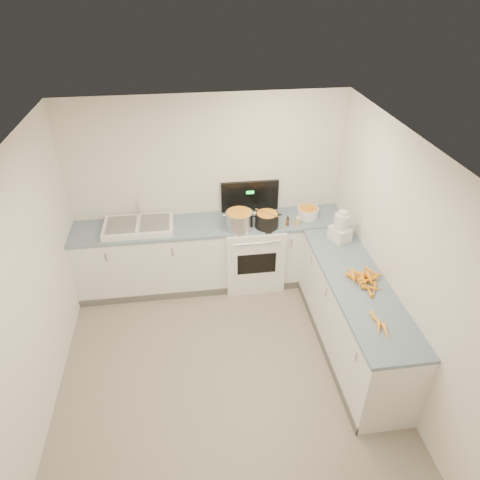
{
  "coord_description": "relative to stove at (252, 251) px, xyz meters",
  "views": [
    {
      "loc": [
        -0.26,
        -2.99,
        3.76
      ],
      "look_at": [
        0.3,
        1.1,
        1.05
      ],
      "focal_mm": 32.0,
      "sensor_mm": 36.0,
      "label": 1
    }
  ],
  "objects": [
    {
      "name": "wall_right",
      "position": [
        1.2,
        -1.69,
        0.78
      ],
      "size": [
        0.0,
        4.0,
        2.5
      ],
      "primitive_type": null,
      "rotation": [
        1.57,
        0.0,
        -1.57
      ],
      "color": "silver",
      "rests_on": "ground"
    },
    {
      "name": "steel_pot",
      "position": [
        -0.2,
        -0.14,
        0.57
      ],
      "size": [
        0.38,
        0.38,
        0.25
      ],
      "primitive_type": "cylinder",
      "rotation": [
        0.0,
        0.0,
        0.15
      ],
      "color": "silver",
      "rests_on": "stove"
    },
    {
      "name": "food_processor",
      "position": [
        0.96,
        -0.57,
        0.63
      ],
      "size": [
        0.26,
        0.29,
        0.39
      ],
      "color": "white",
      "rests_on": "counter_right"
    },
    {
      "name": "wall_back",
      "position": [
        -0.55,
        0.31,
        0.78
      ],
      "size": [
        3.5,
        0.0,
        2.5
      ],
      "primitive_type": null,
      "rotation": [
        1.57,
        0.0,
        0.0
      ],
      "color": "silver",
      "rests_on": "ground"
    },
    {
      "name": "stove",
      "position": [
        0.0,
        0.0,
        0.0
      ],
      "size": [
        0.76,
        0.65,
        1.36
      ],
      "color": "white",
      "rests_on": "ground"
    },
    {
      "name": "wall_left",
      "position": [
        -2.3,
        -1.69,
        0.78
      ],
      "size": [
        0.0,
        4.0,
        2.5
      ],
      "primitive_type": null,
      "rotation": [
        1.57,
        0.0,
        1.57
      ],
      "color": "silver",
      "rests_on": "ground"
    },
    {
      "name": "mixing_bowl",
      "position": [
        0.72,
        0.01,
        0.53
      ],
      "size": [
        0.29,
        0.29,
        0.13
      ],
      "primitive_type": "cylinder",
      "rotation": [
        0.0,
        0.0,
        0.05
      ],
      "color": "white",
      "rests_on": "counter_back"
    },
    {
      "name": "ceiling",
      "position": [
        -0.55,
        -1.69,
        2.03
      ],
      "size": [
        3.5,
        4.0,
        0.0
      ],
      "primitive_type": null,
      "rotation": [
        3.14,
        0.0,
        0.0
      ],
      "color": "silver",
      "rests_on": "ground"
    },
    {
      "name": "counter_right",
      "position": [
        0.9,
        -1.39,
        -0.0
      ],
      "size": [
        0.62,
        2.2,
        0.94
      ],
      "color": "white",
      "rests_on": "ground"
    },
    {
      "name": "peelings",
      "position": [
        -1.67,
        0.02,
        0.54
      ],
      "size": [
        0.22,
        0.22,
        0.01
      ],
      "color": "tan",
      "rests_on": "sink"
    },
    {
      "name": "carrot_pile",
      "position": [
        0.96,
        -1.38,
        0.5
      ],
      "size": [
        0.38,
        0.45,
        0.1
      ],
      "color": "orange",
      "rests_on": "counter_right"
    },
    {
      "name": "extract_bottle",
      "position": [
        0.42,
        -0.16,
        0.52
      ],
      "size": [
        0.04,
        0.04,
        0.1
      ],
      "primitive_type": "cylinder",
      "color": "#593319",
      "rests_on": "counter_back"
    },
    {
      "name": "peeled_carrots",
      "position": [
        0.85,
        -2.03,
        0.49
      ],
      "size": [
        0.14,
        0.36,
        0.04
      ],
      "color": "#FFA026",
      "rests_on": "counter_right"
    },
    {
      "name": "wooden_spoon",
      "position": [
        0.15,
        -0.16,
        0.66
      ],
      "size": [
        0.26,
        0.25,
        0.01
      ],
      "primitive_type": "cylinder",
      "rotation": [
        1.57,
        0.0,
        0.8
      ],
      "color": "#AD7A47",
      "rests_on": "black_pot"
    },
    {
      "name": "spice_jar",
      "position": [
        0.55,
        -0.17,
        0.51
      ],
      "size": [
        0.06,
        0.06,
        0.1
      ],
      "primitive_type": "cylinder",
      "color": "#E5B266",
      "rests_on": "counter_back"
    },
    {
      "name": "floor",
      "position": [
        -0.55,
        -1.69,
        -0.47
      ],
      "size": [
        3.5,
        4.0,
        0.0
      ],
      "primitive_type": null,
      "color": "gray",
      "rests_on": "ground"
    },
    {
      "name": "sink",
      "position": [
        -1.45,
        0.02,
        0.5
      ],
      "size": [
        0.86,
        0.52,
        0.31
      ],
      "color": "white",
      "rests_on": "counter_back"
    },
    {
      "name": "counter_back",
      "position": [
        -0.55,
        0.01,
        -0.0
      ],
      "size": [
        3.5,
        0.62,
        0.94
      ],
      "color": "white",
      "rests_on": "ground"
    },
    {
      "name": "black_pot",
      "position": [
        0.15,
        -0.16,
        0.55
      ],
      "size": [
        0.33,
        0.33,
        0.21
      ],
      "primitive_type": "cylinder",
      "rotation": [
        0.0,
        0.0,
        0.15
      ],
      "color": "black",
      "rests_on": "stove"
    }
  ]
}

